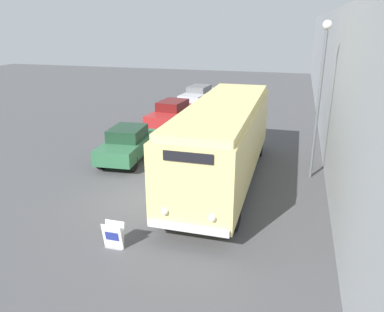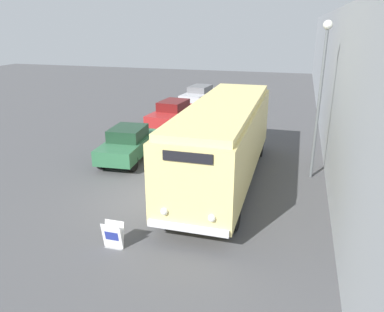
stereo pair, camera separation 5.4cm
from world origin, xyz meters
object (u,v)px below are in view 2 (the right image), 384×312
Objects in this scene: parked_car_near at (128,144)px; sign_board at (113,236)px; parked_car_far at (200,94)px; vintage_bus at (224,138)px; parked_car_mid at (173,113)px; streetlamp at (322,80)px.

sign_board is at bearing -72.45° from parked_car_near.
parked_car_near is 14.15m from parked_car_far.
vintage_bus reaches higher than parked_car_far.
sign_board is 0.17× the size of parked_car_mid.
streetlamp is 1.34× the size of parked_car_mid.
vintage_bus is 9.47m from parked_car_mid.
sign_board is 0.17× the size of parked_car_far.
sign_board is 0.13× the size of streetlamp.
vintage_bus reaches higher than sign_board.
parked_car_mid is (-4.90, 8.03, -1.07)m from vintage_bus.
streetlamp is 16.80m from parked_car_far.
sign_board is at bearing -72.98° from parked_car_mid.
streetlamp is at bearing 51.92° from sign_board.
streetlamp is (5.65, 7.21, 3.73)m from sign_board.
parked_car_mid reaches higher than sign_board.
streetlamp is 1.29× the size of parked_car_far.
vintage_bus is at bearing -53.18° from parked_car_mid.
streetlamp is 9.09m from parked_car_near.
parked_car_near and parked_car_mid have the same top height.
streetlamp is 11.17m from parked_car_mid.
streetlamp reaches higher than parked_car_near.
parked_car_mid is (0.01, 6.67, 0.00)m from parked_car_near.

